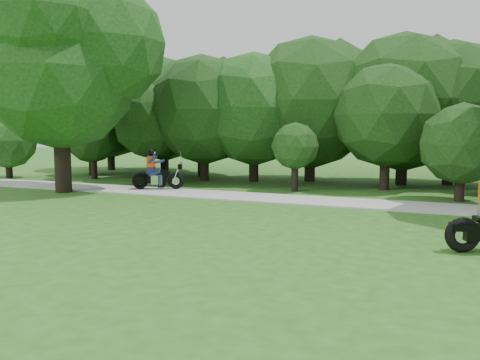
% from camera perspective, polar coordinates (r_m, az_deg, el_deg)
% --- Properties ---
extents(ground, '(100.00, 100.00, 0.00)m').
position_cam_1_polar(ground, '(10.18, -1.77, -9.05)').
color(ground, '#2C5317').
rests_on(ground, ground).
extents(walkway, '(60.00, 2.20, 0.06)m').
position_cam_1_polar(walkway, '(17.63, 8.94, -2.51)').
color(walkway, '#ACACA7').
rests_on(walkway, ground).
extents(tree_line, '(39.38, 11.59, 7.38)m').
position_cam_1_polar(tree_line, '(23.99, 11.27, 8.38)').
color(tree_line, black).
rests_on(tree_line, ground).
extents(big_tree_west, '(8.64, 6.56, 9.96)m').
position_cam_1_polar(big_tree_west, '(21.71, -20.69, 13.96)').
color(big_tree_west, black).
rests_on(big_tree_west, ground).
extents(touring_motorcycle, '(2.20, 1.32, 1.76)m').
position_cam_1_polar(touring_motorcycle, '(20.87, -10.38, 0.66)').
color(touring_motorcycle, black).
rests_on(touring_motorcycle, walkway).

